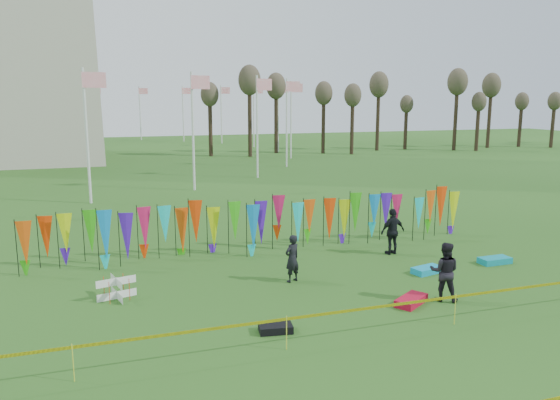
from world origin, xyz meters
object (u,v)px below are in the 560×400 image
object	(u,v)px
box_kite	(117,288)
kite_bag_red	(411,300)
kite_bag_turquoise	(427,270)
person_mid	(444,272)
person_left	(292,258)
person_right	(393,232)
kite_bag_teal	(495,260)
kite_bag_black	(276,328)

from	to	relation	value
box_kite	kite_bag_red	world-z (taller)	box_kite
box_kite	kite_bag_turquoise	world-z (taller)	box_kite
box_kite	person_mid	bearing A→B (deg)	-18.74
person_left	kite_bag_red	size ratio (longest dim) A/B	1.35
person_mid	person_right	distance (m)	5.19
kite_bag_teal	kite_bag_turquoise	bearing A→B (deg)	-176.27
kite_bag_red	person_left	bearing A→B (deg)	131.75
box_kite	person_right	world-z (taller)	person_right
person_left	kite_bag_black	distance (m)	4.23
kite_bag_black	kite_bag_turquoise	bearing A→B (deg)	24.62
person_left	kite_bag_black	world-z (taller)	person_left
person_mid	kite_bag_black	xyz separation A→B (m)	(-5.73, -0.61, -0.83)
person_right	kite_bag_black	world-z (taller)	person_right
box_kite	kite_bag_teal	world-z (taller)	box_kite
kite_bag_black	kite_bag_teal	size ratio (longest dim) A/B	0.74
person_mid	kite_bag_red	world-z (taller)	person_mid
box_kite	person_right	distance (m)	10.97
kite_bag_turquoise	person_left	bearing A→B (deg)	172.53
box_kite	kite_bag_black	xyz separation A→B (m)	(4.01, -3.91, -0.25)
person_left	person_right	world-z (taller)	person_right
person_right	box_kite	bearing A→B (deg)	1.88
kite_bag_red	kite_bag_teal	bearing A→B (deg)	26.74
kite_bag_black	kite_bag_teal	xyz separation A→B (m)	(9.91, 3.31, 0.01)
person_mid	kite_bag_teal	distance (m)	5.05
box_kite	kite_bag_teal	xyz separation A→B (m)	(13.92, -0.60, -0.24)
kite_bag_turquoise	kite_bag_black	size ratio (longest dim) A/B	1.25
kite_bag_red	kite_bag_turquoise	bearing A→B (deg)	48.59
person_right	kite_bag_teal	size ratio (longest dim) A/B	1.54
kite_bag_red	person_mid	bearing A→B (deg)	-1.32
person_mid	kite_bag_turquoise	distance (m)	2.84
box_kite	person_left	bearing A→B (deg)	-1.49
kite_bag_black	person_left	bearing A→B (deg)	64.31
person_right	kite_bag_turquoise	size ratio (longest dim) A/B	1.68
person_left	kite_bag_black	bearing A→B (deg)	39.38
kite_bag_black	kite_bag_teal	bearing A→B (deg)	18.47
kite_bag_red	person_right	bearing A→B (deg)	66.39
kite_bag_teal	person_left	bearing A→B (deg)	176.84
person_left	kite_bag_red	xyz separation A→B (m)	(2.79, -3.13, -0.72)
kite_bag_red	kite_bag_black	size ratio (longest dim) A/B	1.37
kite_bag_turquoise	kite_bag_red	distance (m)	3.30
person_left	kite_bag_turquoise	distance (m)	5.07
kite_bag_red	kite_bag_teal	size ratio (longest dim) A/B	1.01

